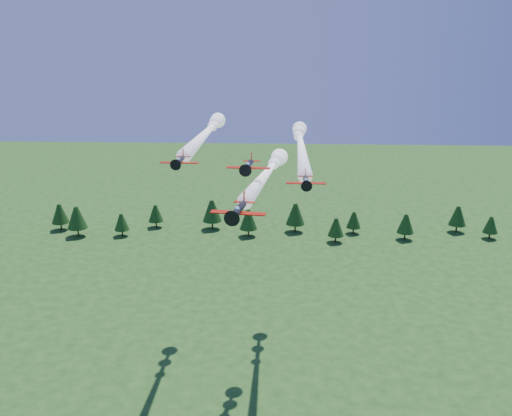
{
  "coord_description": "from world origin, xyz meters",
  "views": [
    {
      "loc": [
        7.26,
        -92.48,
        71.13
      ],
      "look_at": [
        2.81,
        0.0,
        43.29
      ],
      "focal_mm": 40.0,
      "sensor_mm": 36.0,
      "label": 1
    }
  ],
  "objects_px": {
    "plane_lead": "(268,172)",
    "plane_left": "(207,132)",
    "plane_right": "(301,144)",
    "plane_slot": "(249,166)"
  },
  "relations": [
    {
      "from": "plane_lead",
      "to": "plane_slot",
      "type": "height_order",
      "value": "plane_slot"
    },
    {
      "from": "plane_left",
      "to": "plane_right",
      "type": "relative_size",
      "value": 0.88
    },
    {
      "from": "plane_lead",
      "to": "plane_left",
      "type": "distance_m",
      "value": 20.6
    },
    {
      "from": "plane_slot",
      "to": "plane_lead",
      "type": "bearing_deg",
      "value": 77.33
    },
    {
      "from": "plane_lead",
      "to": "plane_left",
      "type": "relative_size",
      "value": 0.87
    },
    {
      "from": "plane_left",
      "to": "plane_right",
      "type": "xyz_separation_m",
      "value": [
        20.58,
        3.04,
        -3.12
      ]
    },
    {
      "from": "plane_left",
      "to": "plane_slot",
      "type": "distance_m",
      "value": 26.59
    },
    {
      "from": "plane_lead",
      "to": "plane_slot",
      "type": "xyz_separation_m",
      "value": [
        -3.09,
        -9.89,
        3.45
      ]
    },
    {
      "from": "plane_right",
      "to": "plane_slot",
      "type": "xyz_separation_m",
      "value": [
        -10.01,
        -27.36,
        1.14
      ]
    },
    {
      "from": "plane_right",
      "to": "plane_lead",
      "type": "bearing_deg",
      "value": -111.47
    }
  ]
}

